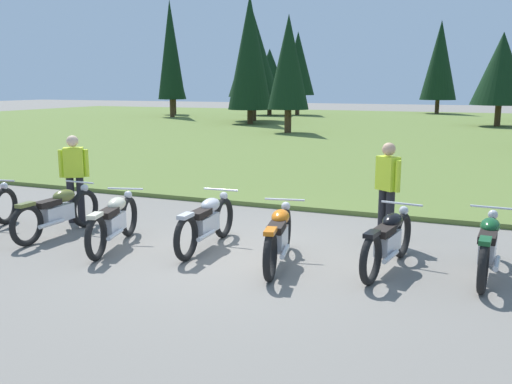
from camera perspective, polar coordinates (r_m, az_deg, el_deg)
name	(u,v)px	position (r m, az deg, el deg)	size (l,w,h in m)	color
ground_plane	(241,256)	(8.81, -1.53, -6.44)	(140.00, 140.00, 0.00)	slate
grass_moorland	(427,131)	(33.29, 16.88, 5.92)	(80.00, 44.00, 0.10)	#5B7033
forest_treeline	(459,58)	(38.24, 19.78, 12.61)	(41.67, 30.12, 8.92)	#47331E
motorcycle_olive	(58,211)	(10.43, -19.31, -1.84)	(0.62, 2.10, 0.88)	black
motorcycle_cream	(114,221)	(9.44, -14.13, -2.84)	(0.79, 2.05, 0.88)	black
motorcycle_silver	(206,222)	(9.14, -5.01, -2.99)	(0.62, 2.10, 0.88)	black
motorcycle_orange	(279,236)	(8.27, 2.30, -4.43)	(0.72, 2.08, 0.88)	black
motorcycle_black	(388,240)	(8.26, 13.18, -4.73)	(0.62, 2.09, 0.88)	black
motorcycle_british_green	(488,246)	(8.38, 22.32, -5.05)	(0.62, 2.10, 0.88)	black
rider_near_row_end	(74,173)	(11.27, -17.82, 1.79)	(0.47, 0.38, 1.67)	black
rider_in_hivis_vest	(387,186)	(9.65, 13.07, 0.60)	(0.46, 0.39, 1.67)	black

